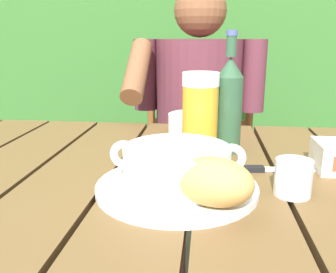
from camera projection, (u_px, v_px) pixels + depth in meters
name	position (u px, v px, depth m)	size (l,w,h in m)	color
dining_table	(156.00, 210.00, 0.78)	(1.44, 0.80, 0.76)	brown
chair_near_diner	(198.00, 164.00, 1.62)	(0.49, 0.43, 0.98)	brown
person_eating	(197.00, 121.00, 1.37)	(0.48, 0.47, 1.23)	#5B2A36
serving_plate	(177.00, 187.00, 0.64)	(0.28, 0.28, 0.01)	white
soup_bowl	(177.00, 164.00, 0.63)	(0.24, 0.19, 0.08)	white
bread_roll	(214.00, 181.00, 0.55)	(0.15, 0.14, 0.07)	tan
beer_glass	(200.00, 114.00, 0.82)	(0.08, 0.08, 0.19)	gold
beer_bottle	(229.00, 103.00, 0.83)	(0.06, 0.06, 0.28)	#2D5235
water_glass_small	(293.00, 178.00, 0.62)	(0.06, 0.06, 0.06)	silver
table_knife	(262.00, 169.00, 0.74)	(0.17, 0.03, 0.01)	silver
diner_bowl	(194.00, 123.00, 1.02)	(0.15, 0.15, 0.05)	white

